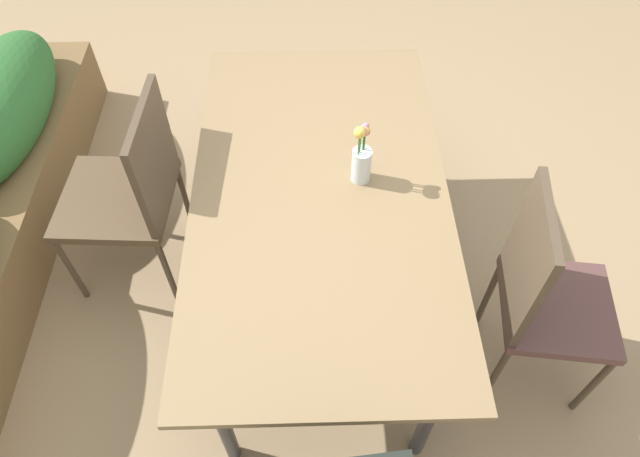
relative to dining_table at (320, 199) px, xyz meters
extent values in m
plane|color=#9E7F5B|center=(0.07, -0.05, -0.67)|extent=(12.00, 12.00, 0.00)
cube|color=#8C704C|center=(0.00, 0.00, 0.04)|extent=(1.81, 1.00, 0.03)
cube|color=#333338|center=(0.00, 0.00, 0.01)|extent=(1.77, 0.98, 0.02)
cylinder|color=#333338|center=(-0.77, -0.37, -0.32)|extent=(0.05, 0.05, 0.69)
cylinder|color=#333338|center=(0.77, -0.37, -0.32)|extent=(0.05, 0.05, 0.69)
cylinder|color=#333338|center=(-0.77, 0.37, -0.32)|extent=(0.05, 0.05, 0.69)
cylinder|color=#333338|center=(0.77, 0.37, -0.32)|extent=(0.05, 0.05, 0.69)
cube|color=brown|center=(0.19, 0.90, -0.20)|extent=(0.51, 0.51, 0.04)
cube|color=#4C3D2D|center=(0.18, 0.67, 0.06)|extent=(0.46, 0.06, 0.49)
cylinder|color=#4C3D2D|center=(-0.01, 1.13, -0.44)|extent=(0.03, 0.03, 0.46)
cylinder|color=#4C3D2D|center=(0.43, 1.10, -0.44)|extent=(0.03, 0.03, 0.46)
cylinder|color=#4C3D2D|center=(-0.04, 0.69, -0.44)|extent=(0.03, 0.03, 0.46)
cylinder|color=#4C3D2D|center=(0.40, 0.66, -0.44)|extent=(0.03, 0.03, 0.46)
cube|color=brown|center=(-0.41, -0.90, -0.19)|extent=(0.47, 0.47, 0.04)
cube|color=#4C3D2D|center=(-0.38, -0.70, 0.09)|extent=(0.40, 0.08, 0.54)
cylinder|color=#4C3D2D|center=(-0.25, -1.11, -0.43)|extent=(0.03, 0.03, 0.47)
cylinder|color=#4C3D2D|center=(-0.62, -1.06, -0.43)|extent=(0.03, 0.03, 0.47)
cylinder|color=#4C3D2D|center=(-0.19, -0.74, -0.43)|extent=(0.03, 0.03, 0.47)
cylinder|color=#4C3D2D|center=(-0.57, -0.68, -0.43)|extent=(0.03, 0.03, 0.47)
cylinder|color=silver|center=(0.06, -0.16, 0.13)|extent=(0.08, 0.08, 0.15)
cylinder|color=#387233|center=(0.04, -0.14, 0.24)|extent=(0.00, 0.01, 0.15)
sphere|color=#EFCC4C|center=(0.04, -0.14, 0.31)|extent=(0.04, 0.04, 0.04)
cylinder|color=#387233|center=(0.06, -0.16, 0.23)|extent=(0.00, 0.01, 0.14)
sphere|color=#EFCC4C|center=(0.06, -0.16, 0.30)|extent=(0.04, 0.04, 0.04)
cylinder|color=#387233|center=(0.05, -0.15, 0.23)|extent=(0.00, 0.01, 0.14)
sphere|color=pink|center=(0.05, -0.15, 0.31)|extent=(0.04, 0.04, 0.04)
cylinder|color=#387233|center=(0.06, -0.17, 0.23)|extent=(0.00, 0.01, 0.13)
sphere|color=#DB4C56|center=(0.06, -0.17, 0.29)|extent=(0.04, 0.04, 0.04)
cylinder|color=#387233|center=(0.08, -0.17, 0.24)|extent=(0.01, 0.01, 0.15)
sphere|color=pink|center=(0.08, -0.17, 0.31)|extent=(0.03, 0.03, 0.03)
camera|label=1|loc=(-1.47, 0.04, 1.72)|focal=31.99mm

